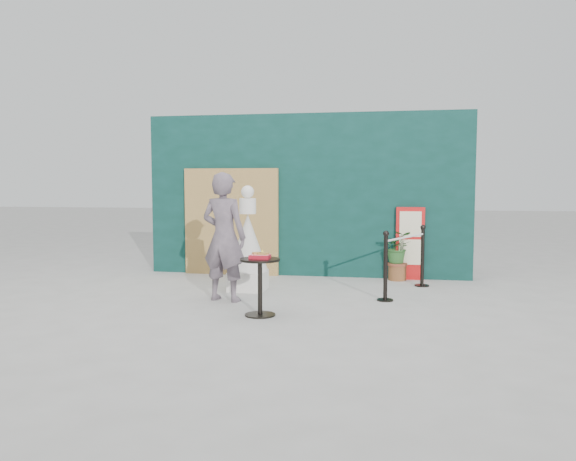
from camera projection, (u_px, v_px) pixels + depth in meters
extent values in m
plane|color=#ADAAA5|center=(272.00, 312.00, 7.50)|extent=(60.00, 60.00, 0.00)
cube|color=#0A2E28|center=(307.00, 195.00, 10.46)|extent=(6.00, 0.30, 3.00)
cube|color=tan|center=(231.00, 222.00, 10.55)|extent=(1.80, 0.08, 2.00)
imported|color=slate|center=(224.00, 237.00, 8.17)|extent=(0.77, 0.59, 1.88)
cube|color=red|center=(410.00, 243.00, 10.01)|extent=(0.50, 0.06, 1.30)
cube|color=beige|center=(410.00, 224.00, 9.95)|extent=(0.38, 0.02, 0.45)
cube|color=beige|center=(410.00, 252.00, 9.99)|extent=(0.38, 0.02, 0.45)
cube|color=red|center=(410.00, 271.00, 10.02)|extent=(0.38, 0.02, 0.18)
cube|color=white|center=(248.00, 280.00, 9.07)|extent=(0.57, 0.57, 0.31)
cone|color=beige|center=(248.00, 243.00, 9.02)|extent=(0.66, 0.66, 0.93)
cylinder|color=white|center=(248.00, 206.00, 8.97)|extent=(0.27, 0.27, 0.25)
sphere|color=silver|center=(248.00, 192.00, 8.95)|extent=(0.21, 0.21, 0.21)
cylinder|color=black|center=(260.00, 315.00, 7.32)|extent=(0.40, 0.40, 0.02)
cylinder|color=black|center=(260.00, 288.00, 7.29)|extent=(0.06, 0.06, 0.72)
cylinder|color=black|center=(260.00, 260.00, 7.26)|extent=(0.52, 0.52, 0.03)
cube|color=red|center=(260.00, 257.00, 7.25)|extent=(0.26, 0.19, 0.05)
cube|color=#FB2137|center=(260.00, 255.00, 7.25)|extent=(0.24, 0.17, 0.00)
cube|color=#BE8445|center=(257.00, 253.00, 7.27)|extent=(0.15, 0.14, 0.02)
cube|color=gold|center=(263.00, 254.00, 7.22)|extent=(0.13, 0.13, 0.02)
cone|color=yellow|center=(262.00, 252.00, 7.29)|extent=(0.06, 0.06, 0.06)
cylinder|color=brown|center=(397.00, 273.00, 9.99)|extent=(0.32, 0.32, 0.26)
cylinder|color=brown|center=(397.00, 264.00, 9.98)|extent=(0.35, 0.35, 0.04)
imported|color=#2A5B27|center=(398.00, 247.00, 9.95)|extent=(0.52, 0.45, 0.58)
cylinder|color=black|center=(385.00, 300.00, 8.25)|extent=(0.24, 0.24, 0.02)
cylinder|color=black|center=(386.00, 268.00, 8.21)|extent=(0.06, 0.06, 0.96)
sphere|color=black|center=(386.00, 234.00, 8.16)|extent=(0.09, 0.09, 0.09)
cylinder|color=black|center=(422.00, 285.00, 9.42)|extent=(0.24, 0.24, 0.02)
cylinder|color=black|center=(422.00, 258.00, 9.38)|extent=(0.06, 0.06, 0.96)
sphere|color=black|center=(423.00, 227.00, 9.33)|extent=(0.09, 0.09, 0.09)
cylinder|color=silver|center=(406.00, 237.00, 8.76)|extent=(0.63, 1.31, 0.03)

